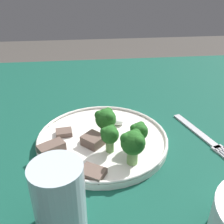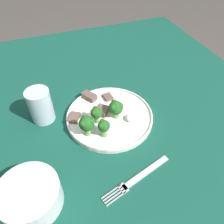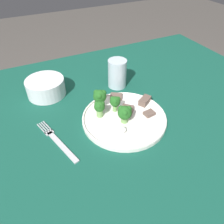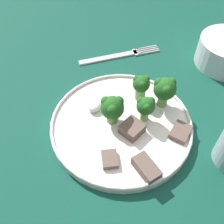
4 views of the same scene
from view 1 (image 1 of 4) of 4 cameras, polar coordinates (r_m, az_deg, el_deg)
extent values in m
cube|color=#114738|center=(0.57, 0.50, -6.54)|extent=(1.33, 1.07, 0.03)
cylinder|color=white|center=(0.53, -2.08, -6.26)|extent=(0.26, 0.26, 0.01)
torus|color=white|center=(0.53, -2.10, -5.46)|extent=(0.26, 0.26, 0.01)
cube|color=#B2B2B7|center=(0.60, 17.68, -3.82)|extent=(0.05, 0.14, 0.00)
cube|color=#B2B2B7|center=(0.56, 22.18, -7.39)|extent=(0.03, 0.02, 0.00)
cylinder|color=#B2C1CC|center=(0.36, -11.43, -17.96)|extent=(0.07, 0.07, 0.10)
cylinder|color=silver|center=(0.38, -11.12, -20.11)|extent=(0.06, 0.06, 0.06)
cylinder|color=#709E56|center=(0.54, -1.35, -3.81)|extent=(0.02, 0.02, 0.02)
sphere|color=#215B1E|center=(0.53, -1.38, -1.52)|extent=(0.04, 0.04, 0.04)
sphere|color=#215B1E|center=(0.52, -2.79, -0.69)|extent=(0.02, 0.02, 0.02)
sphere|color=#215B1E|center=(0.51, -0.57, -1.17)|extent=(0.02, 0.02, 0.02)
sphere|color=#215B1E|center=(0.53, -0.83, 0.01)|extent=(0.02, 0.02, 0.02)
cylinder|color=#709E56|center=(0.49, -0.47, -7.31)|extent=(0.02, 0.02, 0.02)
sphere|color=#215B1E|center=(0.48, -0.48, -4.98)|extent=(0.03, 0.03, 0.03)
sphere|color=#215B1E|center=(0.47, -1.70, -4.30)|extent=(0.02, 0.02, 0.02)
sphere|color=#215B1E|center=(0.47, 0.25, -4.76)|extent=(0.02, 0.02, 0.02)
sphere|color=#215B1E|center=(0.48, -0.01, -3.62)|extent=(0.02, 0.02, 0.02)
cylinder|color=#709E56|center=(0.50, 5.79, -6.58)|extent=(0.02, 0.02, 0.03)
sphere|color=#215B1E|center=(0.49, 5.93, -4.20)|extent=(0.03, 0.03, 0.03)
sphere|color=#215B1E|center=(0.48, 4.80, -3.53)|extent=(0.01, 0.01, 0.01)
sphere|color=#215B1E|center=(0.48, 6.78, -3.97)|extent=(0.01, 0.01, 0.01)
sphere|color=#215B1E|center=(0.49, 6.33, -2.88)|extent=(0.01, 0.01, 0.01)
cylinder|color=#709E56|center=(0.46, 4.46, -9.60)|extent=(0.02, 0.02, 0.03)
sphere|color=#215B1E|center=(0.45, 4.60, -6.69)|extent=(0.04, 0.04, 0.04)
sphere|color=#215B1E|center=(0.44, 3.00, -5.80)|extent=(0.02, 0.02, 0.02)
sphere|color=#215B1E|center=(0.43, 5.76, -6.44)|extent=(0.02, 0.02, 0.02)
sphere|color=#215B1E|center=(0.45, 5.17, -4.83)|extent=(0.02, 0.02, 0.02)
cube|color=brown|center=(0.54, -10.44, -4.68)|extent=(0.04, 0.03, 0.01)
cube|color=brown|center=(0.50, -13.05, -7.71)|extent=(0.05, 0.05, 0.02)
cube|color=brown|center=(0.51, -4.12, -6.13)|extent=(0.05, 0.05, 0.02)
cube|color=brown|center=(0.44, -4.26, -13.00)|extent=(0.05, 0.05, 0.01)
ellipsoid|color=white|center=(0.57, 1.19, -1.94)|extent=(0.03, 0.03, 0.02)
camera|label=2|loc=(0.57, 64.21, 33.32)|focal=35.00mm
camera|label=3|loc=(0.94, 14.46, 37.24)|focal=35.00mm
camera|label=4|loc=(0.53, -43.47, 31.47)|focal=42.00mm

